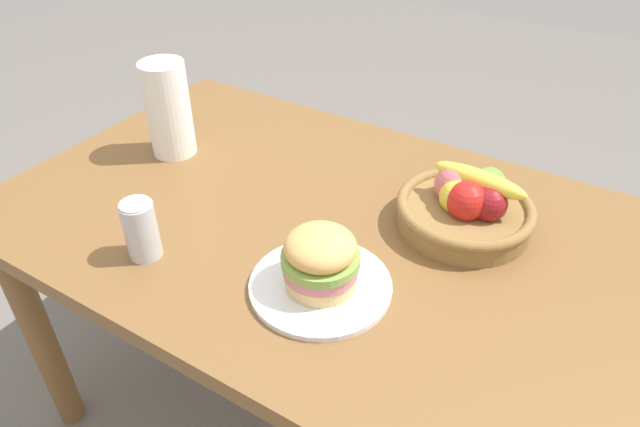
{
  "coord_description": "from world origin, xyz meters",
  "views": [
    {
      "loc": [
        0.54,
        -0.85,
        1.5
      ],
      "look_at": [
        0.05,
        -0.06,
        0.81
      ],
      "focal_mm": 32.01,
      "sensor_mm": 36.0,
      "label": 1
    }
  ],
  "objects_px": {
    "fruit_basket": "(466,206)",
    "paper_towel_roll": "(168,109)",
    "soda_can": "(141,230)",
    "plate": "(320,285)",
    "sandwich": "(320,259)"
  },
  "relations": [
    {
      "from": "sandwich",
      "to": "fruit_basket",
      "type": "xyz_separation_m",
      "value": [
        0.16,
        0.33,
        -0.02
      ]
    },
    {
      "from": "sandwich",
      "to": "soda_can",
      "type": "xyz_separation_m",
      "value": [
        -0.35,
        -0.1,
        -0.01
      ]
    },
    {
      "from": "soda_can",
      "to": "plate",
      "type": "bearing_deg",
      "value": 16.09
    },
    {
      "from": "plate",
      "to": "paper_towel_roll",
      "type": "height_order",
      "value": "paper_towel_roll"
    },
    {
      "from": "plate",
      "to": "paper_towel_roll",
      "type": "relative_size",
      "value": 1.12
    },
    {
      "from": "soda_can",
      "to": "fruit_basket",
      "type": "height_order",
      "value": "fruit_basket"
    },
    {
      "from": "plate",
      "to": "soda_can",
      "type": "bearing_deg",
      "value": -163.91
    },
    {
      "from": "plate",
      "to": "fruit_basket",
      "type": "relative_size",
      "value": 0.93
    },
    {
      "from": "fruit_basket",
      "to": "paper_towel_roll",
      "type": "bearing_deg",
      "value": -173.1
    },
    {
      "from": "plate",
      "to": "fruit_basket",
      "type": "xyz_separation_m",
      "value": [
        0.16,
        0.33,
        0.04
      ]
    },
    {
      "from": "plate",
      "to": "paper_towel_roll",
      "type": "distance_m",
      "value": 0.64
    },
    {
      "from": "plate",
      "to": "sandwich",
      "type": "bearing_deg",
      "value": 0.0
    },
    {
      "from": "soda_can",
      "to": "paper_towel_roll",
      "type": "distance_m",
      "value": 0.42
    },
    {
      "from": "plate",
      "to": "sandwich",
      "type": "relative_size",
      "value": 1.85
    },
    {
      "from": "fruit_basket",
      "to": "paper_towel_roll",
      "type": "height_order",
      "value": "paper_towel_roll"
    }
  ]
}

